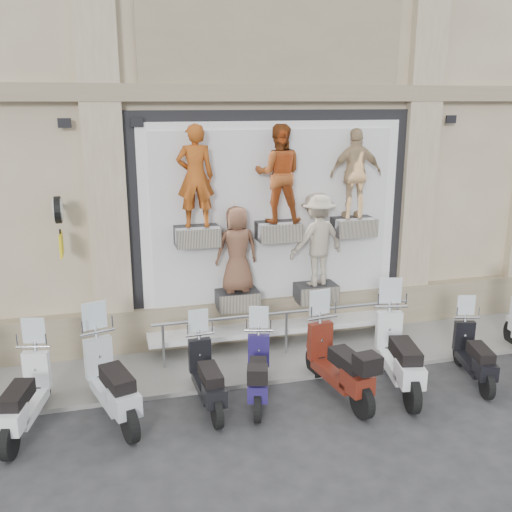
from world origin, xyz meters
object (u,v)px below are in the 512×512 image
object	(u,v)px
clock_sign_bracket	(59,218)
scooter_f	(339,350)
scooter_b	(23,383)
scooter_g	(400,340)
scooter_c	(110,368)
scooter_h	(475,344)
scooter_d	(207,365)
scooter_e	(258,360)
guard_rail	(286,334)

from	to	relation	value
clock_sign_bracket	scooter_f	xyz separation A→B (m)	(4.26, -2.10, -1.98)
scooter_b	scooter_g	bearing A→B (deg)	10.37
clock_sign_bracket	scooter_c	world-z (taller)	clock_sign_bracket
scooter_g	scooter_h	distance (m)	1.41
clock_sign_bracket	scooter_c	xyz separation A→B (m)	(0.67, -1.82, -1.96)
scooter_b	scooter_d	xyz separation A→B (m)	(2.69, -0.00, -0.05)
scooter_b	scooter_g	distance (m)	5.91
clock_sign_bracket	scooter_e	distance (m)	4.09
clock_sign_bracket	scooter_f	distance (m)	5.14
guard_rail	clock_sign_bracket	size ratio (longest dim) A/B	4.96
guard_rail	scooter_e	world-z (taller)	scooter_e
scooter_b	scooter_c	size ratio (longest dim) A/B	0.91
guard_rail	scooter_b	size ratio (longest dim) A/B	2.68
scooter_b	clock_sign_bracket	bearing A→B (deg)	86.11
scooter_h	clock_sign_bracket	bearing A→B (deg)	176.02
scooter_c	scooter_f	bearing A→B (deg)	-20.90
guard_rail	scooter_c	distance (m)	3.52
scooter_e	scooter_c	bearing A→B (deg)	-165.60
scooter_b	scooter_f	size ratio (longest dim) A/B	0.94
scooter_f	scooter_h	world-z (taller)	scooter_f
guard_rail	clock_sign_bracket	xyz separation A→B (m)	(-3.90, 0.47, 2.34)
guard_rail	scooter_c	size ratio (longest dim) A/B	2.45
guard_rail	scooter_d	size ratio (longest dim) A/B	2.87
guard_rail	scooter_d	xyz separation A→B (m)	(-1.77, -1.40, 0.25)
scooter_b	scooter_f	distance (m)	4.82
guard_rail	scooter_h	bearing A→B (deg)	-31.57
clock_sign_bracket	scooter_g	size ratio (longest dim) A/B	0.48
scooter_c	scooter_f	size ratio (longest dim) A/B	1.02
scooter_d	scooter_h	bearing A→B (deg)	-6.69
scooter_f	clock_sign_bracket	bearing A→B (deg)	145.95
clock_sign_bracket	scooter_h	world-z (taller)	clock_sign_bracket
scooter_f	scooter_c	bearing A→B (deg)	167.82
scooter_d	scooter_b	bearing A→B (deg)	177.58
scooter_c	scooter_e	bearing A→B (deg)	-18.25
guard_rail	scooter_d	bearing A→B (deg)	-141.69
scooter_b	scooter_h	distance (m)	7.30
scooter_e	guard_rail	bearing A→B (deg)	72.80
scooter_d	scooter_f	xyz separation A→B (m)	(2.12, -0.23, 0.10)
clock_sign_bracket	scooter_d	size ratio (longest dim) A/B	0.58
clock_sign_bracket	scooter_e	xyz separation A→B (m)	(2.96, -1.89, -2.10)
scooter_d	scooter_e	world-z (taller)	scooter_d
scooter_b	scooter_h	size ratio (longest dim) A/B	1.12
scooter_b	scooter_c	bearing A→B (deg)	14.41
scooter_g	scooter_f	bearing A→B (deg)	-168.42
scooter_d	scooter_f	distance (m)	2.14
scooter_c	scooter_d	world-z (taller)	scooter_c
scooter_e	scooter_h	world-z (taller)	scooter_e
scooter_b	scooter_h	xyz separation A→B (m)	(7.29, -0.35, -0.08)
guard_rail	scooter_e	bearing A→B (deg)	-123.32
clock_sign_bracket	scooter_g	xyz separation A→B (m)	(5.35, -2.10, -1.93)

